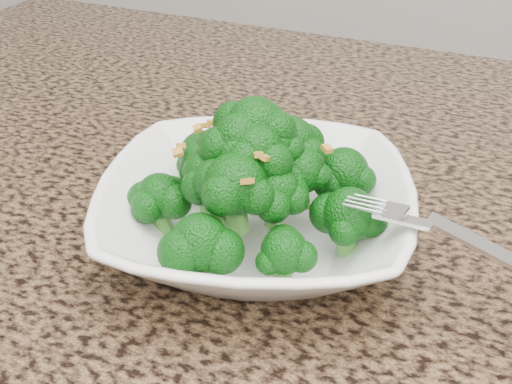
% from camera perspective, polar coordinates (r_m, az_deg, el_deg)
% --- Properties ---
extents(granite_counter, '(1.64, 1.04, 0.03)m').
position_cam_1_polar(granite_counter, '(0.52, 14.98, -8.37)').
color(granite_counter, brown).
rests_on(granite_counter, cabinet).
extents(bowl, '(0.31, 0.31, 0.06)m').
position_cam_1_polar(bowl, '(0.51, 0.00, -1.94)').
color(bowl, white).
rests_on(bowl, granite_counter).
extents(broccoli_pile, '(0.21, 0.21, 0.08)m').
position_cam_1_polar(broccoli_pile, '(0.47, 0.00, 4.95)').
color(broccoli_pile, '#084D0A').
rests_on(broccoli_pile, bowl).
extents(garlic_topping, '(0.13, 0.13, 0.01)m').
position_cam_1_polar(garlic_topping, '(0.46, 0.00, 9.58)').
color(garlic_topping, gold).
rests_on(garlic_topping, broccoli_pile).
extents(fork, '(0.19, 0.06, 0.01)m').
position_cam_1_polar(fork, '(0.44, 14.60, -2.80)').
color(fork, silver).
rests_on(fork, bowl).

